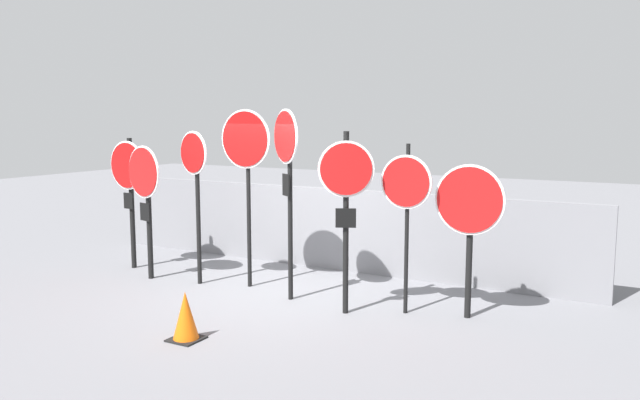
# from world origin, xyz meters

# --- Properties ---
(ground_plane) EXTENTS (40.00, 40.00, 0.00)m
(ground_plane) POSITION_xyz_m (0.00, 0.00, 0.00)
(ground_plane) COLOR slate
(fence_back) EXTENTS (8.96, 0.12, 1.40)m
(fence_back) POSITION_xyz_m (0.00, 1.79, 0.70)
(fence_back) COLOR slate
(fence_back) RESTS_ON ground
(stop_sign_0) EXTENTS (0.83, 0.17, 2.25)m
(stop_sign_0) POSITION_xyz_m (-2.98, 0.13, 1.55)
(stop_sign_0) COLOR black
(stop_sign_0) RESTS_ON ground
(stop_sign_1) EXTENTS (0.82, 0.22, 2.15)m
(stop_sign_1) POSITION_xyz_m (-2.20, -0.28, 1.49)
(stop_sign_1) COLOR black
(stop_sign_1) RESTS_ON ground
(stop_sign_2) EXTENTS (0.65, 0.21, 2.39)m
(stop_sign_2) POSITION_xyz_m (-1.30, -0.14, 1.73)
(stop_sign_2) COLOR black
(stop_sign_2) RESTS_ON ground
(stop_sign_3) EXTENTS (0.88, 0.13, 2.71)m
(stop_sign_3) POSITION_xyz_m (-0.51, 0.10, 2.04)
(stop_sign_3) COLOR black
(stop_sign_3) RESTS_ON ground
(stop_sign_4) EXTENTS (0.64, 0.45, 2.71)m
(stop_sign_4) POSITION_xyz_m (0.39, -0.17, 1.99)
(stop_sign_4) COLOR black
(stop_sign_4) RESTS_ON ground
(stop_sign_5) EXTENTS (0.67, 0.34, 2.41)m
(stop_sign_5) POSITION_xyz_m (1.41, -0.37, 1.65)
(stop_sign_5) COLOR black
(stop_sign_5) RESTS_ON ground
(stop_sign_6) EXTENTS (0.70, 0.11, 2.25)m
(stop_sign_6) POSITION_xyz_m (2.09, 0.01, 1.61)
(stop_sign_6) COLOR black
(stop_sign_6) RESTS_ON ground
(stop_sign_7) EXTENTS (0.90, 0.14, 2.01)m
(stop_sign_7) POSITION_xyz_m (2.87, 0.22, 1.40)
(stop_sign_7) COLOR black
(stop_sign_7) RESTS_ON ground
(traffic_cone_0) EXTENTS (0.36, 0.36, 0.58)m
(traffic_cone_0) POSITION_xyz_m (0.21, -2.15, 0.29)
(traffic_cone_0) COLOR black
(traffic_cone_0) RESTS_ON ground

